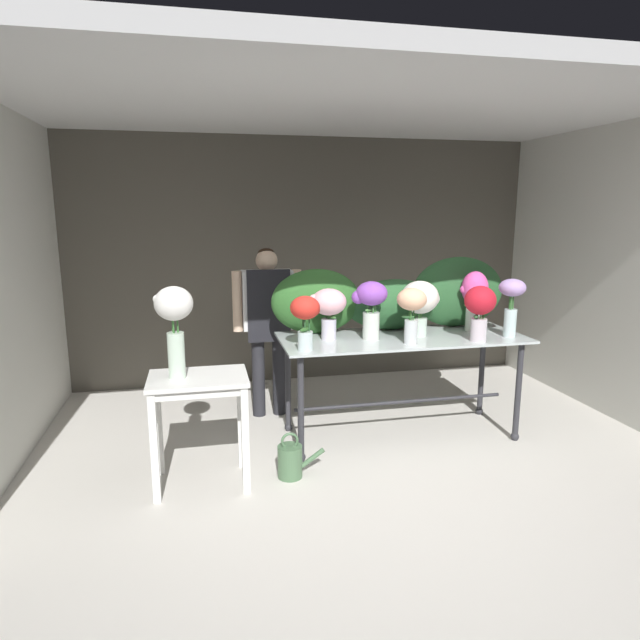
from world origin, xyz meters
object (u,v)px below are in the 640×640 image
object	(u,v)px
vase_blush_snapdragons	(329,307)
vase_fuchsia_tulips	(474,296)
vase_crimson_roses	(480,307)
vase_ivory_lilies	(420,301)
vase_peach_stock	(412,307)
vase_lilac_dahlias	(511,300)
vase_white_roses_tall	(174,319)
watering_can	(291,461)
florist	(268,314)
vase_scarlet_peonies	(306,316)
display_table_glass	(402,353)
vase_violet_ranunculus	(371,304)
side_table_white	(199,394)

from	to	relation	value
vase_blush_snapdragons	vase_fuchsia_tulips	size ratio (longest dim) A/B	0.80
vase_crimson_roses	vase_ivory_lilies	xyz separation A→B (m)	(-0.39, 0.28, 0.02)
vase_peach_stock	vase_lilac_dahlias	bearing A→B (deg)	2.88
vase_lilac_dahlias	vase_white_roses_tall	world-z (taller)	vase_white_roses_tall
vase_blush_snapdragons	vase_ivory_lilies	world-z (taller)	vase_ivory_lilies
vase_lilac_dahlias	watering_can	size ratio (longest dim) A/B	1.38
florist	vase_scarlet_peonies	distance (m)	1.02
vase_fuchsia_tulips	watering_can	bearing A→B (deg)	-160.21
vase_crimson_roses	vase_fuchsia_tulips	xyz separation A→B (m)	(0.14, 0.36, 0.03)
display_table_glass	vase_blush_snapdragons	size ratio (longest dim) A/B	4.88
vase_crimson_roses	vase_white_roses_tall	distance (m)	2.36
vase_scarlet_peonies	vase_violet_ranunculus	world-z (taller)	vase_violet_ranunculus
florist	vase_blush_snapdragons	distance (m)	0.83
vase_crimson_roses	vase_violet_ranunculus	size ratio (longest dim) A/B	0.94
side_table_white	watering_can	distance (m)	0.83
florist	vase_lilac_dahlias	distance (m)	2.13
vase_scarlet_peonies	vase_lilac_dahlias	size ratio (longest dim) A/B	0.85
vase_violet_ranunculus	vase_lilac_dahlias	xyz separation A→B (m)	(1.16, -0.16, 0.02)
vase_violet_ranunculus	vase_peach_stock	size ratio (longest dim) A/B	1.07
vase_crimson_roses	vase_ivory_lilies	size ratio (longest dim) A/B	0.97
display_table_glass	vase_violet_ranunculus	bearing A→B (deg)	-174.08
vase_crimson_roses	vase_white_roses_tall	size ratio (longest dim) A/B	0.71
vase_scarlet_peonies	vase_ivory_lilies	world-z (taller)	vase_ivory_lilies
watering_can	vase_blush_snapdragons	bearing A→B (deg)	54.12
side_table_white	vase_white_roses_tall	size ratio (longest dim) A/B	1.26
side_table_white	vase_scarlet_peonies	distance (m)	0.96
side_table_white	vase_ivory_lilies	bearing A→B (deg)	15.06
side_table_white	vase_scarlet_peonies	bearing A→B (deg)	15.59
vase_violet_ranunculus	vase_fuchsia_tulips	bearing A→B (deg)	6.22
vase_lilac_dahlias	watering_can	xyz separation A→B (m)	(-1.91, -0.35, -1.06)
vase_white_roses_tall	florist	bearing A→B (deg)	57.63
vase_peach_stock	vase_ivory_lilies	world-z (taller)	vase_ivory_lilies
side_table_white	vase_peach_stock	world-z (taller)	vase_peach_stock
vase_fuchsia_tulips	vase_lilac_dahlias	distance (m)	0.33
florist	vase_blush_snapdragons	xyz separation A→B (m)	(0.41, -0.69, 0.17)
display_table_glass	vase_blush_snapdragons	distance (m)	0.75
vase_scarlet_peonies	vase_peach_stock	size ratio (longest dim) A/B	0.93
vase_blush_snapdragons	vase_crimson_roses	world-z (taller)	vase_crimson_roses
vase_blush_snapdragons	vase_white_roses_tall	distance (m)	1.30
side_table_white	vase_crimson_roses	size ratio (longest dim) A/B	1.77
display_table_glass	vase_fuchsia_tulips	distance (m)	0.82
vase_scarlet_peonies	vase_violet_ranunculus	bearing A→B (deg)	22.36
display_table_glass	florist	distance (m)	1.29
display_table_glass	vase_fuchsia_tulips	world-z (taller)	vase_fuchsia_tulips
vase_fuchsia_tulips	watering_can	distance (m)	2.11
side_table_white	watering_can	bearing A→B (deg)	-4.61
vase_blush_snapdragons	watering_can	xyz separation A→B (m)	(-0.42, -0.58, -1.02)
vase_peach_stock	florist	bearing A→B (deg)	136.48
vase_violet_ranunculus	florist	bearing A→B (deg)	134.48
vase_violet_ranunculus	vase_fuchsia_tulips	size ratio (longest dim) A/B	0.91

